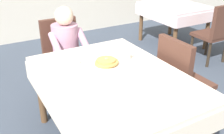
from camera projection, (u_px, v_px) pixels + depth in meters
The scene contains 14 objects.
dining_table_main at pixel (114, 85), 2.25m from camera, with size 1.12×1.52×0.74m.
chair_diner at pixel (63, 53), 3.21m from camera, with size 0.44×0.45×0.93m.
diner_person at pixel (67, 46), 3.02m from camera, with size 0.40×0.43×1.12m.
chair_right_side at pixel (180, 76), 2.65m from camera, with size 0.45×0.44×0.93m.
plate_breakfast at pixel (106, 65), 2.37m from camera, with size 0.28×0.28×0.02m, color white.
breakfast_stack at pixel (106, 62), 2.36m from camera, with size 0.21×0.21×0.06m.
cup_coffee at pixel (127, 55), 2.49m from camera, with size 0.11×0.08×0.08m.
syrup_pitcher at pixel (77, 61), 2.38m from camera, with size 0.08×0.08×0.07m.
fork_left_of_plate at pixel (88, 71), 2.27m from camera, with size 0.18×0.01×0.01m, color silver.
knife_right_of_plate at pixel (125, 62), 2.44m from camera, with size 0.20×0.01×0.01m, color silver.
spoon_near_edge at pixel (129, 80), 2.13m from camera, with size 0.15×0.01×0.01m, color silver.
napkin_folded at pixel (89, 82), 2.11m from camera, with size 0.17×0.12×0.01m, color white.
background_table_far at pixel (174, 11), 4.69m from camera, with size 0.92×1.12×0.74m.
background_chair_empty at pixel (217, 30), 3.99m from camera, with size 0.44×0.45×0.93m.
Camera 1 is at (-0.99, -1.70, 1.76)m, focal length 42.43 mm.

